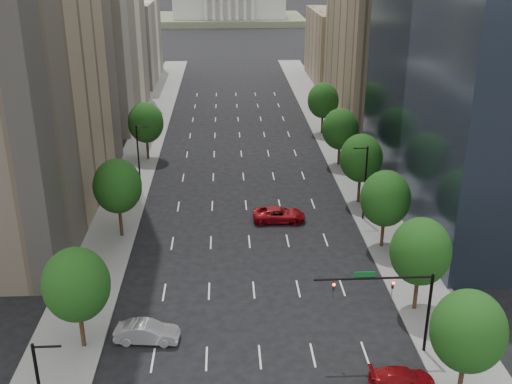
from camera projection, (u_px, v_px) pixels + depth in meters
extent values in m
cube|color=slate|center=(120.00, 207.00, 74.77)|extent=(6.00, 200.00, 0.15)
cube|color=slate|center=(370.00, 202.00, 76.25)|extent=(6.00, 200.00, 0.15)
cube|color=beige|center=(95.00, 20.00, 107.53)|extent=(14.00, 30.00, 35.00)
cube|color=beige|center=(126.00, 42.00, 141.25)|extent=(14.00, 26.00, 18.00)
cube|color=#8C7759|center=(378.00, 35.00, 108.08)|extent=(14.00, 30.00, 30.00)
cube|color=#8C7759|center=(342.00, 46.00, 141.24)|extent=(14.00, 26.00, 16.00)
cylinder|color=#382316|center=(462.00, 373.00, 43.13)|extent=(0.36, 0.36, 3.75)
ellipsoid|color=#103B11|center=(468.00, 331.00, 41.80)|extent=(5.20, 5.20, 5.98)
cylinder|color=#382316|center=(416.00, 290.00, 53.25)|extent=(0.36, 0.36, 4.00)
ellipsoid|color=#103B11|center=(421.00, 251.00, 51.84)|extent=(5.20, 5.20, 5.98)
cylinder|color=#382316|center=(383.00, 230.00, 64.37)|extent=(0.36, 0.36, 3.90)
ellipsoid|color=#103B11|center=(385.00, 198.00, 62.99)|extent=(5.20, 5.20, 5.98)
cylinder|color=#382316|center=(359.00, 188.00, 75.43)|extent=(0.36, 0.36, 4.10)
ellipsoid|color=#103B11|center=(361.00, 158.00, 73.98)|extent=(5.20, 5.20, 5.98)
cylinder|color=#382316|center=(339.00, 153.00, 88.44)|extent=(0.36, 0.36, 3.80)
ellipsoid|color=#103B11|center=(340.00, 129.00, 87.09)|extent=(5.20, 5.20, 5.98)
cylinder|color=#382316|center=(322.00, 122.00, 103.20)|extent=(0.36, 0.36, 4.00)
ellipsoid|color=#103B11|center=(323.00, 100.00, 101.79)|extent=(5.20, 5.20, 5.98)
cylinder|color=#382316|center=(82.00, 326.00, 48.22)|extent=(0.36, 0.36, 4.00)
ellipsoid|color=#103B11|center=(76.00, 285.00, 46.80)|extent=(5.20, 5.20, 5.98)
cylinder|color=#382316|center=(121.00, 219.00, 66.69)|extent=(0.36, 0.36, 4.15)
ellipsoid|color=#103B11|center=(117.00, 186.00, 65.22)|extent=(5.20, 5.20, 5.98)
cylinder|color=#382316|center=(147.00, 147.00, 90.78)|extent=(0.36, 0.36, 3.95)
ellipsoid|color=#103B11|center=(146.00, 123.00, 89.38)|extent=(5.20, 5.20, 5.98)
cylinder|color=black|center=(365.00, 184.00, 69.86)|extent=(0.20, 0.20, 9.00)
cylinder|color=black|center=(361.00, 148.00, 68.20)|extent=(1.60, 0.14, 0.14)
cylinder|color=black|center=(47.00, 347.00, 34.62)|extent=(1.60, 0.14, 0.14)
cylinder|color=black|center=(139.00, 159.00, 77.82)|extent=(0.20, 0.20, 9.00)
cylinder|color=black|center=(143.00, 127.00, 76.24)|extent=(1.60, 0.14, 0.14)
cylinder|color=black|center=(428.00, 314.00, 47.09)|extent=(0.24, 0.24, 7.00)
cylinder|color=black|center=(374.00, 278.00, 45.63)|extent=(9.00, 0.18, 0.18)
imported|color=black|center=(393.00, 284.00, 45.91)|extent=(0.18, 0.22, 1.10)
imported|color=black|center=(333.00, 286.00, 45.70)|extent=(0.18, 0.22, 1.10)
sphere|color=#FF0C07|center=(394.00, 283.00, 45.67)|extent=(0.20, 0.20, 0.20)
sphere|color=#FF0C07|center=(334.00, 285.00, 45.45)|extent=(0.20, 0.20, 0.20)
cube|color=#0C591E|center=(365.00, 274.00, 45.47)|extent=(1.60, 0.06, 0.45)
cube|color=#596647|center=(229.00, 19.00, 250.82)|extent=(60.00, 40.00, 2.50)
cube|color=silver|center=(229.00, 1.00, 248.08)|extent=(44.00, 26.00, 12.00)
ellipsoid|color=olive|center=(69.00, 20.00, 543.89)|extent=(380.00, 342.00, 190.00)
ellipsoid|color=olive|center=(267.00, 24.00, 592.77)|extent=(440.00, 396.00, 240.00)
ellipsoid|color=olive|center=(428.00, 11.00, 635.24)|extent=(360.00, 324.00, 200.00)
imported|color=maroon|center=(402.00, 378.00, 44.43)|extent=(4.89, 2.22, 1.39)
imported|color=#A5A6AB|center=(147.00, 332.00, 49.38)|extent=(5.34, 2.29, 1.71)
imported|color=maroon|center=(279.00, 214.00, 70.87)|extent=(6.15, 2.95, 1.69)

